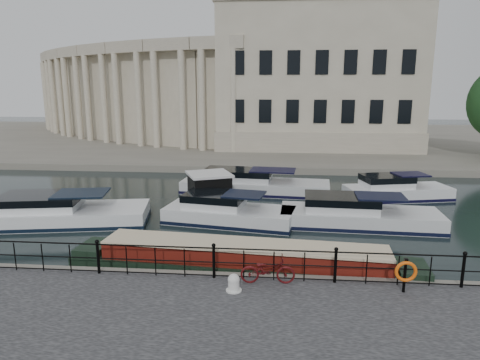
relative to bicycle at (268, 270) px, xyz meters
name	(u,v)px	position (x,y,z in m)	size (l,w,h in m)	color
ground_plane	(223,266)	(-1.80, 2.51, -1.02)	(160.00, 160.00, 0.00)	black
far_bank	(262,139)	(-1.80, 41.51, -0.74)	(120.00, 42.00, 0.55)	#6B665B
railing	(214,259)	(-1.80, 0.26, 0.18)	(24.14, 0.14, 1.22)	black
civic_building	(252,85)	(-2.80, 37.22, 6.02)	(53.55, 31.84, 16.85)	#ADA38C
bicycle	(268,270)	(0.00, 0.00, 0.00)	(0.62, 1.78, 0.93)	#4E0E10
mooring_bollard	(234,283)	(-1.05, -0.63, -0.20)	(0.50, 0.50, 0.56)	silver
life_ring_post	(406,272)	(4.26, -0.30, 0.23)	(0.68, 0.19, 1.11)	black
narrowboat	(243,264)	(-0.94, 1.87, -0.65)	(13.26, 2.87, 1.49)	black
harbour_hut	(209,193)	(-3.55, 10.24, -0.06)	(3.90, 3.63, 2.19)	#6B665B
cabin_cruisers	(245,204)	(-1.53, 10.15, -0.65)	(26.23, 11.40, 1.99)	white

